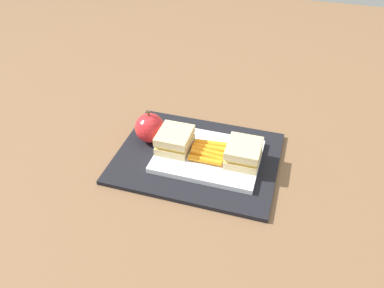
{
  "coord_description": "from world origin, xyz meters",
  "views": [
    {
      "loc": [
        -0.18,
        0.63,
        0.57
      ],
      "look_at": [
        0.01,
        0.0,
        0.04
      ],
      "focal_mm": 35.6,
      "sensor_mm": 36.0,
      "label": 1
    }
  ],
  "objects_px": {
    "sandwich_half_left": "(243,153)",
    "sandwich_half_right": "(175,140)",
    "apple": "(150,128)",
    "carrot_sticks_bundle": "(208,152)",
    "food_tray": "(208,156)"
  },
  "relations": [
    {
      "from": "sandwich_half_left",
      "to": "sandwich_half_right",
      "type": "relative_size",
      "value": 1.0
    },
    {
      "from": "sandwich_half_right",
      "to": "apple",
      "type": "xyz_separation_m",
      "value": [
        0.07,
        -0.03,
        0.0
      ]
    },
    {
      "from": "sandwich_half_right",
      "to": "carrot_sticks_bundle",
      "type": "distance_m",
      "value": 0.08
    },
    {
      "from": "food_tray",
      "to": "sandwich_half_right",
      "type": "xyz_separation_m",
      "value": [
        0.08,
        0.0,
        0.03
      ]
    },
    {
      "from": "sandwich_half_right",
      "to": "apple",
      "type": "relative_size",
      "value": 0.99
    },
    {
      "from": "food_tray",
      "to": "apple",
      "type": "distance_m",
      "value": 0.15
    },
    {
      "from": "sandwich_half_left",
      "to": "carrot_sticks_bundle",
      "type": "distance_m",
      "value": 0.08
    },
    {
      "from": "sandwich_half_left",
      "to": "sandwich_half_right",
      "type": "distance_m",
      "value": 0.16
    },
    {
      "from": "carrot_sticks_bundle",
      "to": "sandwich_half_right",
      "type": "bearing_deg",
      "value": -0.08
    },
    {
      "from": "sandwich_half_left",
      "to": "carrot_sticks_bundle",
      "type": "height_order",
      "value": "sandwich_half_left"
    },
    {
      "from": "food_tray",
      "to": "sandwich_half_left",
      "type": "relative_size",
      "value": 2.88
    },
    {
      "from": "sandwich_half_left",
      "to": "carrot_sticks_bundle",
      "type": "bearing_deg",
      "value": 0.08
    },
    {
      "from": "food_tray",
      "to": "sandwich_half_left",
      "type": "xyz_separation_m",
      "value": [
        -0.08,
        0.0,
        0.03
      ]
    },
    {
      "from": "sandwich_half_left",
      "to": "sandwich_half_right",
      "type": "xyz_separation_m",
      "value": [
        0.16,
        0.0,
        0.0
      ]
    },
    {
      "from": "food_tray",
      "to": "sandwich_half_right",
      "type": "bearing_deg",
      "value": 0.0
    }
  ]
}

